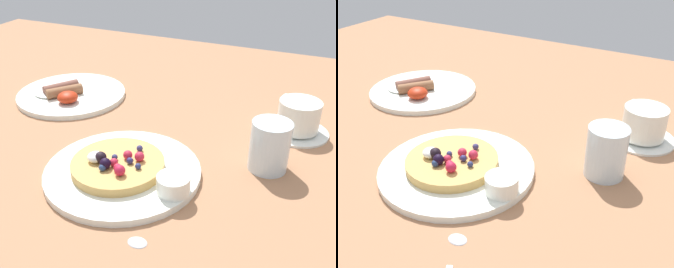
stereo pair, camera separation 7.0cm
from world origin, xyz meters
The scene contains 10 objects.
ground_plane centered at (0.00, 0.00, -1.50)cm, with size 185.62×148.07×3.00cm, color #A5724F.
pancake_plate centered at (2.05, -5.51, 0.62)cm, with size 26.75×26.75×1.24cm, color white.
pancake_with_berries centered at (1.37, -6.08, 2.23)cm, with size 15.86×15.86×3.58cm.
syrup_ramekin centered at (12.49, -7.88, 2.71)cm, with size 5.32×5.32×2.86cm.
breakfast_plate centered at (-25.58, 18.08, 0.58)cm, with size 25.73×25.73×1.15cm, color white.
fried_breakfast centered at (-26.17, 15.16, 2.21)cm, with size 13.07×10.79×2.76cm.
coffee_saucer centered at (26.90, 21.83, 0.44)cm, with size 12.82×12.82×0.88cm, color white.
coffee_cup centered at (26.80, 21.96, 4.04)cm, with size 8.92×10.14×6.10cm.
teaspoon centered at (13.36, -22.10, 0.24)cm, with size 7.66×14.20×0.60cm.
water_glass centered at (24.16, 6.64, 4.49)cm, with size 6.83×6.83×8.98cm, color silver.
Camera 2 is at (38.60, -51.30, 40.11)cm, focal length 43.18 mm.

